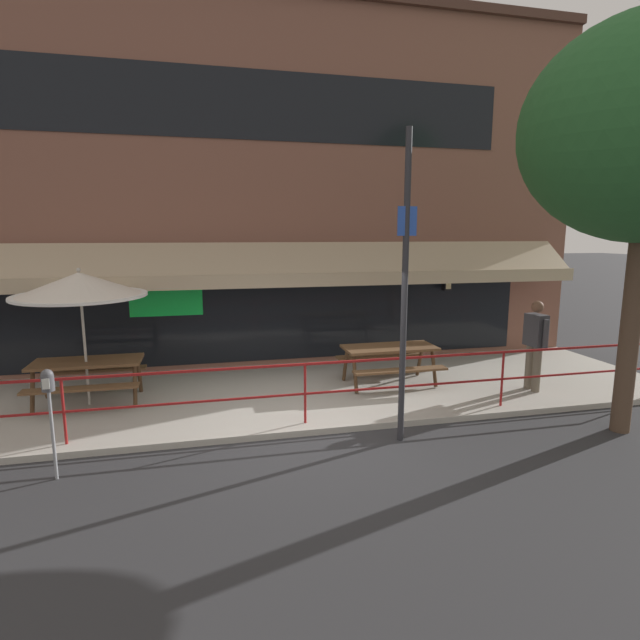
{
  "coord_description": "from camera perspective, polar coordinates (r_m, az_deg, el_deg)",
  "views": [
    {
      "loc": [
        -1.49,
        -7.0,
        3.04
      ],
      "look_at": [
        0.55,
        1.6,
        1.5
      ],
      "focal_mm": 28.0,
      "sensor_mm": 36.0,
      "label": 1
    }
  ],
  "objects": [
    {
      "name": "patio_railing",
      "position": [
        7.78,
        -1.72,
        -6.86
      ],
      "size": [
        13.84,
        0.04,
        0.97
      ],
      "color": "maroon",
      "rests_on": "patio_deck"
    },
    {
      "name": "parking_meter_near",
      "position": [
        6.95,
        -28.61,
        -7.14
      ],
      "size": [
        0.15,
        0.16,
        1.42
      ],
      "color": "gray",
      "rests_on": "ground"
    },
    {
      "name": "picnic_table_left",
      "position": [
        9.59,
        -25.01,
        -5.15
      ],
      "size": [
        1.8,
        1.42,
        0.76
      ],
      "color": "brown",
      "rests_on": "patio_deck"
    },
    {
      "name": "restaurant_building",
      "position": [
        11.36,
        -5.94,
        14.72
      ],
      "size": [
        15.0,
        1.6,
        8.08
      ],
      "color": "brown",
      "rests_on": "ground"
    },
    {
      "name": "patio_umbrella_left",
      "position": [
        9.27,
        -25.76,
        3.58
      ],
      "size": [
        2.14,
        2.14,
        2.38
      ],
      "color": "#B7B2A8",
      "rests_on": "patio_deck"
    },
    {
      "name": "street_sign_pole",
      "position": [
        7.15,
        9.65,
        3.67
      ],
      "size": [
        0.28,
        0.09,
        4.45
      ],
      "color": "#2D2D33",
      "rests_on": "ground"
    },
    {
      "name": "ground_plane",
      "position": [
        7.77,
        -1.23,
        -13.13
      ],
      "size": [
        120.0,
        120.0,
        0.0
      ],
      "primitive_type": "plane",
      "color": "#2D2D30"
    },
    {
      "name": "pedestrian_walking",
      "position": [
        10.16,
        23.36,
        -2.19
      ],
      "size": [
        0.27,
        0.62,
        1.71
      ],
      "color": "#665B4C",
      "rests_on": "patio_deck"
    },
    {
      "name": "patio_deck",
      "position": [
        9.6,
        -3.77,
        -8.29
      ],
      "size": [
        15.0,
        4.0,
        0.1
      ],
      "primitive_type": "cube",
      "color": "#ADA89E",
      "rests_on": "ground"
    },
    {
      "name": "picnic_table_centre",
      "position": [
        9.86,
        7.94,
        -3.9
      ],
      "size": [
        1.8,
        1.42,
        0.76
      ],
      "color": "brown",
      "rests_on": "patio_deck"
    }
  ]
}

